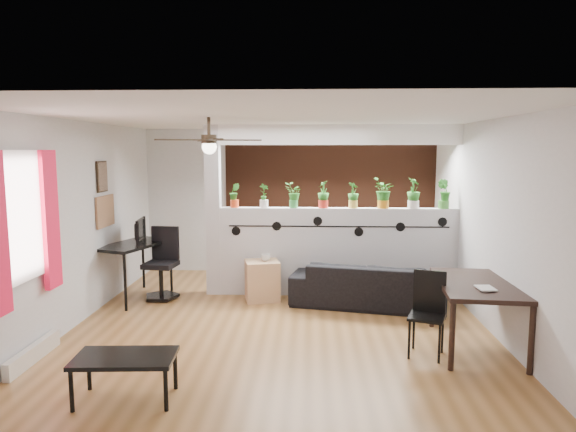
% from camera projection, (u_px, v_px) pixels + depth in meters
% --- Properties ---
extents(room_shell, '(6.30, 7.10, 2.90)m').
position_uv_depth(room_shell, '(280.00, 225.00, 6.33)').
color(room_shell, brown).
rests_on(room_shell, ground).
extents(partition_wall, '(3.60, 0.18, 1.35)m').
position_uv_depth(partition_wall, '(338.00, 252.00, 7.87)').
color(partition_wall, '#BCBCC1').
rests_on(partition_wall, ground).
extents(ceiling_header, '(3.60, 0.18, 0.30)m').
position_uv_depth(ceiling_header, '(339.00, 135.00, 7.64)').
color(ceiling_header, white).
rests_on(ceiling_header, room_shell).
extents(pier_column, '(0.22, 0.20, 2.60)m').
position_uv_depth(pier_column, '(213.00, 211.00, 7.87)').
color(pier_column, '#BCBCC1').
rests_on(pier_column, ground).
extents(brick_panel, '(3.90, 0.05, 2.60)m').
position_uv_depth(brick_panel, '(334.00, 202.00, 9.24)').
color(brick_panel, '#994A2C').
rests_on(brick_panel, ground).
extents(vine_decal, '(3.31, 0.01, 0.30)m').
position_uv_depth(vine_decal, '(338.00, 227.00, 7.72)').
color(vine_decal, black).
rests_on(vine_decal, partition_wall).
extents(window_assembly, '(0.09, 1.30, 1.55)m').
position_uv_depth(window_assembly, '(23.00, 221.00, 5.23)').
color(window_assembly, white).
rests_on(window_assembly, room_shell).
extents(baseboard_heater, '(0.08, 1.00, 0.18)m').
position_uv_depth(baseboard_heater, '(33.00, 354.00, 5.41)').
color(baseboard_heater, silver).
rests_on(baseboard_heater, ground).
extents(corkboard, '(0.03, 0.60, 0.45)m').
position_uv_depth(corkboard, '(105.00, 211.00, 7.38)').
color(corkboard, '#896042').
rests_on(corkboard, room_shell).
extents(framed_art, '(0.03, 0.34, 0.44)m').
position_uv_depth(framed_art, '(102.00, 177.00, 7.27)').
color(framed_art, '#8C7259').
rests_on(framed_art, room_shell).
extents(ceiling_fan, '(1.19, 1.19, 0.43)m').
position_uv_depth(ceiling_fan, '(209.00, 142.00, 5.94)').
color(ceiling_fan, black).
rests_on(ceiling_fan, room_shell).
extents(potted_plant_0, '(0.21, 0.18, 0.38)m').
position_uv_depth(potted_plant_0, '(235.00, 194.00, 7.82)').
color(potted_plant_0, '#E2441A').
rests_on(potted_plant_0, partition_wall).
extents(potted_plant_1, '(0.22, 0.21, 0.37)m').
position_uv_depth(potted_plant_1, '(264.00, 195.00, 7.80)').
color(potted_plant_1, white).
rests_on(potted_plant_1, partition_wall).
extents(potted_plant_2, '(0.23, 0.21, 0.38)m').
position_uv_depth(potted_plant_2, '(294.00, 194.00, 7.78)').
color(potted_plant_2, '#349041').
rests_on(potted_plant_2, partition_wall).
extents(potted_plant_3, '(0.21, 0.24, 0.41)m').
position_uv_depth(potted_plant_3, '(323.00, 194.00, 7.76)').
color(potted_plant_3, red).
rests_on(potted_plant_3, partition_wall).
extents(potted_plant_4, '(0.24, 0.25, 0.39)m').
position_uv_depth(potted_plant_4, '(353.00, 194.00, 7.74)').
color(potted_plant_4, '#E6C751').
rests_on(potted_plant_4, partition_wall).
extents(potted_plant_5, '(0.28, 0.30, 0.46)m').
position_uv_depth(potted_plant_5, '(383.00, 192.00, 7.72)').
color(potted_plant_5, orange).
rests_on(potted_plant_5, partition_wall).
extents(potted_plant_6, '(0.25, 0.28, 0.46)m').
position_uv_depth(potted_plant_6, '(414.00, 192.00, 7.70)').
color(potted_plant_6, white).
rests_on(potted_plant_6, partition_wall).
extents(potted_plant_7, '(0.29, 0.28, 0.44)m').
position_uv_depth(potted_plant_7, '(444.00, 193.00, 7.68)').
color(potted_plant_7, '#3A812E').
rests_on(potted_plant_7, partition_wall).
extents(sofa, '(2.18, 1.21, 0.60)m').
position_uv_depth(sofa, '(368.00, 285.00, 7.37)').
color(sofa, black).
rests_on(sofa, ground).
extents(cube_shelf, '(0.57, 0.53, 0.59)m').
position_uv_depth(cube_shelf, '(262.00, 280.00, 7.63)').
color(cube_shelf, tan).
rests_on(cube_shelf, ground).
extents(cup, '(0.15, 0.15, 0.11)m').
position_uv_depth(cup, '(265.00, 257.00, 7.58)').
color(cup, gray).
rests_on(cup, cube_shelf).
extents(computer_desk, '(0.97, 1.31, 0.85)m').
position_uv_depth(computer_desk, '(134.00, 248.00, 7.65)').
color(computer_desk, black).
rests_on(computer_desk, ground).
extents(monitor, '(0.34, 0.10, 0.19)m').
position_uv_depth(monitor, '(137.00, 235.00, 7.77)').
color(monitor, black).
rests_on(monitor, computer_desk).
extents(office_chair, '(0.55, 0.55, 1.05)m').
position_uv_depth(office_chair, '(162.00, 268.00, 7.71)').
color(office_chair, black).
rests_on(office_chair, ground).
extents(dining_table, '(0.96, 1.46, 0.76)m').
position_uv_depth(dining_table, '(477.00, 289.00, 5.73)').
color(dining_table, black).
rests_on(dining_table, ground).
extents(book, '(0.19, 0.24, 0.02)m').
position_uv_depth(book, '(477.00, 288.00, 5.42)').
color(book, gray).
rests_on(book, dining_table).
extents(folding_chair, '(0.47, 0.47, 0.91)m').
position_uv_depth(folding_chair, '(428.00, 306.00, 5.59)').
color(folding_chair, black).
rests_on(folding_chair, ground).
extents(coffee_table, '(0.91, 0.55, 0.41)m').
position_uv_depth(coffee_table, '(125.00, 361.00, 4.55)').
color(coffee_table, black).
rests_on(coffee_table, ground).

